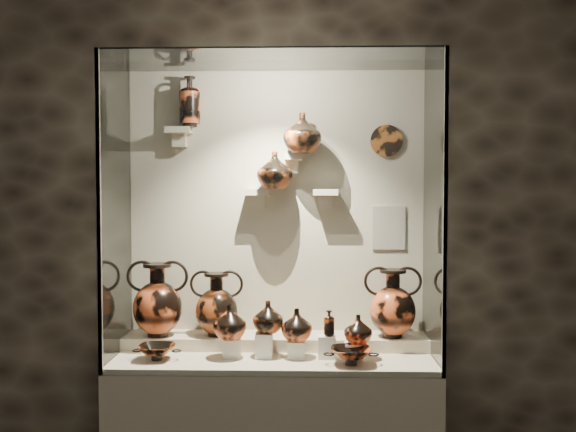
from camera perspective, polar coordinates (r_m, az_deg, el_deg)
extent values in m
cube|color=black|center=(3.71, -1.03, 0.59)|extent=(5.00, 0.02, 3.20)
cube|color=beige|center=(3.51, -1.26, -12.50)|extent=(1.68, 0.58, 0.03)
cube|color=beige|center=(3.67, -1.12, -11.27)|extent=(1.70, 0.25, 0.10)
cube|color=#C0B59A|center=(3.71, -1.03, 0.59)|extent=(1.70, 0.03, 1.60)
cube|color=white|center=(3.10, -1.54, 0.22)|extent=(1.70, 0.01, 1.60)
cube|color=white|center=(3.54, -15.09, 0.42)|extent=(0.01, 0.60, 1.60)
cube|color=white|center=(3.46, 12.88, 0.39)|extent=(0.01, 0.60, 1.60)
cube|color=white|center=(3.46, -1.29, 13.72)|extent=(1.70, 0.60, 0.01)
cube|color=gray|center=(3.26, -16.45, 0.23)|extent=(0.02, 0.02, 1.60)
cube|color=gray|center=(3.17, 13.80, 0.20)|extent=(0.02, 0.02, 1.60)
cube|color=silver|center=(3.46, -5.02, -11.60)|extent=(0.09, 0.09, 0.10)
cube|color=silver|center=(3.44, -2.15, -11.42)|extent=(0.09, 0.09, 0.13)
cube|color=silver|center=(3.44, 0.74, -11.76)|extent=(0.09, 0.09, 0.09)
cube|color=silver|center=(3.44, 3.46, -11.52)|extent=(0.09, 0.09, 0.12)
cube|color=silver|center=(3.45, 5.83, -11.82)|extent=(0.09, 0.09, 0.08)
cube|color=#C0B59A|center=(3.71, -9.68, 7.51)|extent=(0.14, 0.12, 0.04)
cube|color=#C0B59A|center=(3.64, -2.66, 2.13)|extent=(0.14, 0.12, 0.04)
cube|color=#C0B59A|center=(3.63, 0.49, 5.29)|extent=(0.10, 0.12, 0.04)
cube|color=#C0B59A|center=(3.63, 3.34, 2.12)|extent=(0.14, 0.12, 0.04)
imported|color=#CE5227|center=(3.42, -5.20, -9.35)|extent=(0.19, 0.19, 0.18)
imported|color=#97401A|center=(3.43, -1.79, -8.94)|extent=(0.21, 0.21, 0.17)
imported|color=#CE5227|center=(3.41, 0.78, -9.64)|extent=(0.21, 0.21, 0.17)
imported|color=#CE5227|center=(3.41, 6.25, -9.98)|extent=(0.17, 0.17, 0.15)
imported|color=#97401A|center=(3.58, -1.19, 4.08)|extent=(0.24, 0.24, 0.21)
imported|color=#97401A|center=(3.58, 1.28, 7.39)|extent=(0.23, 0.23, 0.22)
cylinder|color=#9D531E|center=(3.71, 8.75, 6.63)|extent=(0.18, 0.02, 0.18)
cube|color=beige|center=(3.72, 8.95, -1.04)|extent=(0.19, 0.01, 0.25)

